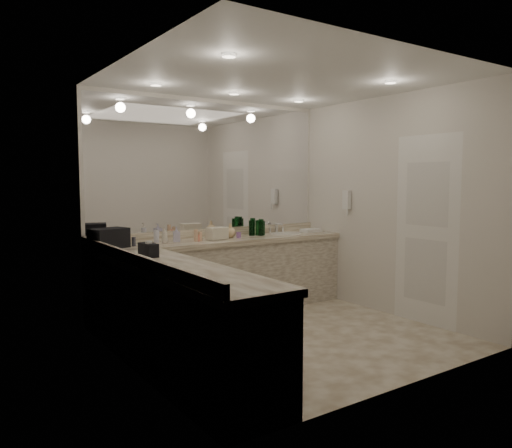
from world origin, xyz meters
TOP-DOWN VIEW (x-y plane):
  - floor at (0.00, 0.00)m, footprint 3.20×3.20m
  - ceiling at (0.00, 0.00)m, footprint 3.20×3.20m
  - wall_back at (0.00, 1.50)m, footprint 3.20×0.02m
  - wall_left at (-1.60, 0.00)m, footprint 0.02×3.00m
  - wall_right at (1.60, 0.00)m, footprint 0.02×3.00m
  - vanity_back_base at (0.00, 1.20)m, footprint 3.20×0.60m
  - vanity_back_top at (0.00, 1.19)m, footprint 3.20×0.64m
  - vanity_left_base at (-1.30, -0.30)m, footprint 0.60×2.40m
  - vanity_left_top at (-1.29, -0.30)m, footprint 0.64×2.42m
  - backsplash_back at (0.00, 1.48)m, footprint 3.20×0.04m
  - backsplash_left at (-1.58, 0.00)m, footprint 0.04×3.00m
  - mirror_back at (0.00, 1.49)m, footprint 3.12×0.01m
  - mirror_left at (-1.59, 0.00)m, footprint 0.01×2.92m
  - sink at (0.95, 1.20)m, footprint 0.44×0.44m
  - faucet at (0.95, 1.41)m, footprint 0.24×0.16m
  - wall_phone at (1.56, 0.70)m, footprint 0.06×0.10m
  - door at (1.59, -0.50)m, footprint 0.02×0.82m
  - black_toiletry_bag at (-1.42, 1.14)m, footprint 0.42×0.33m
  - black_bag_spill at (-1.30, 0.37)m, footprint 0.12×0.24m
  - cream_cosmetic_case at (-0.12, 1.15)m, footprint 0.26×0.18m
  - hand_towel at (1.39, 1.20)m, footprint 0.27×0.18m
  - lotion_left at (-1.30, 0.36)m, footprint 0.06×0.06m
  - soap_bottle_a at (-0.78, 1.18)m, footprint 0.09×0.09m
  - soap_bottle_b at (-0.61, 1.22)m, footprint 0.10×0.10m
  - soap_bottle_c at (0.12, 1.25)m, footprint 0.18×0.18m
  - green_bottle_0 at (0.59, 1.24)m, footprint 0.07×0.07m
  - green_bottle_1 at (0.55, 1.20)m, footprint 0.06×0.06m
  - green_bottle_2 at (0.46, 1.28)m, footprint 0.07×0.07m
  - green_bottle_3 at (0.54, 1.26)m, footprint 0.06×0.06m
  - green_bottle_4 at (0.51, 1.33)m, footprint 0.06×0.06m
  - amenity_bottle_0 at (-0.82, 1.30)m, footprint 0.06×0.06m
  - amenity_bottle_1 at (-1.15, 1.15)m, footprint 0.04×0.04m
  - amenity_bottle_2 at (-0.42, 1.12)m, footprint 0.05×0.05m
  - amenity_bottle_3 at (0.18, 1.15)m, footprint 0.06×0.06m
  - amenity_bottle_4 at (-0.39, 1.12)m, footprint 0.04×0.04m
  - amenity_bottle_5 at (-0.36, 1.13)m, footprint 0.05×0.05m

SIDE VIEW (x-z plane):
  - floor at x=0.00m, z-range 0.00..0.00m
  - vanity_back_base at x=0.00m, z-range 0.00..0.84m
  - vanity_left_base at x=-1.30m, z-range 0.00..0.84m
  - vanity_back_top at x=0.00m, z-range 0.84..0.90m
  - vanity_left_top at x=-1.29m, z-range 0.84..0.90m
  - sink at x=0.95m, z-range 0.88..0.91m
  - hand_towel at x=1.39m, z-range 0.90..0.94m
  - amenity_bottle_3 at x=0.18m, z-range 0.90..0.97m
  - amenity_bottle_4 at x=-0.39m, z-range 0.90..0.98m
  - amenity_bottle_1 at x=-1.15m, z-range 0.90..1.00m
  - backsplash_back at x=0.00m, z-range 0.90..1.00m
  - backsplash_left at x=-1.58m, z-range 0.90..1.00m
  - amenity_bottle_5 at x=-0.36m, z-range 0.90..1.01m
  - black_bag_spill at x=-1.30m, z-range 0.90..1.03m
  - amenity_bottle_0 at x=-0.82m, z-range 0.90..1.04m
  - cream_cosmetic_case at x=-0.12m, z-range 0.90..1.04m
  - faucet at x=0.95m, z-range 0.90..1.04m
  - amenity_bottle_2 at x=-0.42m, z-range 0.90..1.04m
  - lotion_left at x=-1.30m, z-range 0.90..1.05m
  - soap_bottle_c at x=0.12m, z-range 0.90..1.07m
  - soap_bottle_b at x=-0.61m, z-range 0.90..1.07m
  - soap_bottle_a at x=-0.78m, z-range 0.90..1.08m
  - green_bottle_0 at x=0.59m, z-range 0.90..1.08m
  - green_bottle_2 at x=0.46m, z-range 0.90..1.09m
  - green_bottle_3 at x=0.54m, z-range 0.90..1.10m
  - green_bottle_1 at x=0.55m, z-range 0.90..1.11m
  - black_toiletry_bag at x=-1.42m, z-range 0.90..1.11m
  - green_bottle_4 at x=0.51m, z-range 0.90..1.12m
  - door at x=1.59m, z-range 0.00..2.10m
  - wall_back at x=0.00m, z-range 0.00..2.60m
  - wall_left at x=-1.60m, z-range 0.00..2.60m
  - wall_right at x=1.60m, z-range 0.00..2.60m
  - wall_phone at x=1.56m, z-range 1.23..1.47m
  - mirror_back at x=0.00m, z-range 1.00..2.55m
  - mirror_left at x=-1.59m, z-range 1.00..2.55m
  - ceiling at x=0.00m, z-range 2.60..2.60m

